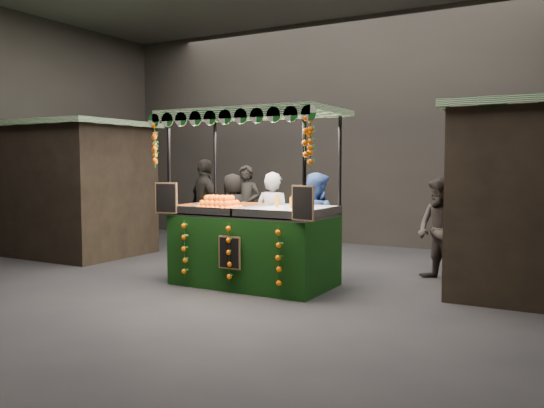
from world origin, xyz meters
The scene contains 12 objects.
ground centered at (0.00, 0.00, 0.00)m, with size 12.00×12.00×0.00m, color black.
market_hall centered at (0.00, 0.00, 3.38)m, with size 12.10×10.10×5.05m.
neighbour_stall_left centered at (-4.40, 1.00, 1.31)m, with size 3.00×2.20×2.60m.
juice_stall centered at (0.34, 0.20, 0.79)m, with size 2.64×1.55×2.56m.
vendor_grey centered at (0.11, 1.21, 0.83)m, with size 0.64×0.45×1.66m.
vendor_blue centered at (0.89, 1.20, 0.82)m, with size 0.97×0.86×1.65m.
shopper_0 centered at (-1.60, 3.10, 0.88)m, with size 0.67×0.46×1.76m.
shopper_1 centered at (2.67, 1.80, 0.79)m, with size 0.97×0.93×1.58m.
shopper_2 centered at (-2.17, 2.47, 0.94)m, with size 1.19×0.93×1.89m.
shopper_3 centered at (3.38, 4.53, 0.78)m, with size 1.14×1.09×1.55m.
shopper_4 centered at (-1.82, 2.94, 0.80)m, with size 0.92×0.88×1.59m.
shopper_6 centered at (-0.89, 4.59, 0.76)m, with size 0.57×0.66×1.53m.
Camera 1 is at (4.62, -6.85, 1.79)m, focal length 37.41 mm.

